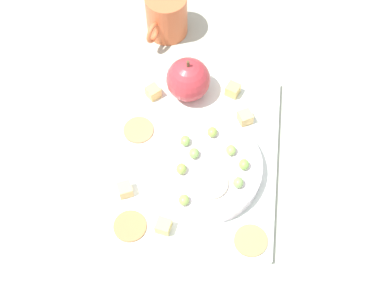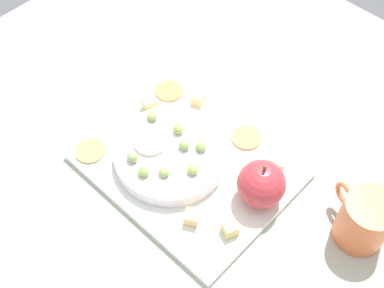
{
  "view_description": "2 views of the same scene",
  "coord_description": "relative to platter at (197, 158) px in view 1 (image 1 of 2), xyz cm",
  "views": [
    {
      "loc": [
        42.71,
        5.97,
        83.74
      ],
      "look_at": [
        1.56,
        1.21,
        8.59
      ],
      "focal_mm": 50.21,
      "sensor_mm": 36.0,
      "label": 1
    },
    {
      "loc": [
        -31.53,
        36.03,
        74.51
      ],
      "look_at": [
        1.75,
        0.84,
        8.11
      ],
      "focal_mm": 47.5,
      "sensor_mm": 36.0,
      "label": 2
    }
  ],
  "objects": [
    {
      "name": "grape_1",
      "position": [
        5.66,
        7.02,
        4.06
      ],
      "size": [
        1.82,
        1.64,
        1.65
      ],
      "primitive_type": "ellipsoid",
      "color": "#89B05F",
      "rests_on": "serving_dish"
    },
    {
      "name": "grape_6",
      "position": [
        -2.97,
        2.1,
        3.99
      ],
      "size": [
        1.82,
        1.64,
        1.51
      ],
      "primitive_type": "ellipsoid",
      "color": "#97B64F",
      "rests_on": "serving_dish"
    },
    {
      "name": "apple_whole",
      "position": [
        -12.64,
        -3.04,
        4.47
      ],
      "size": [
        7.66,
        7.66,
        7.66
      ],
      "primitive_type": "sphere",
      "color": "#C0343C",
      "rests_on": "platter"
    },
    {
      "name": "cup",
      "position": [
        -27.38,
        -8.91,
        3.83
      ],
      "size": [
        10.64,
        7.79,
        8.95
      ],
      "color": "#DC6A3D",
      "rests_on": "table"
    },
    {
      "name": "grape_7",
      "position": [
        -0.88,
        -1.67,
        3.96
      ],
      "size": [
        1.82,
        1.64,
        1.46
      ],
      "primitive_type": "ellipsoid",
      "color": "#8BB855",
      "rests_on": "serving_dish"
    },
    {
      "name": "cheese_cube_3",
      "position": [
        -7.82,
        7.35,
        1.73
      ],
      "size": [
        2.95,
        2.95,
        2.18
      ],
      "primitive_type": "cube",
      "rotation": [
        0.0,
        0.0,
        0.5
      ],
      "color": "#EFC677",
      "rests_on": "platter"
    },
    {
      "name": "cheese_cube_2",
      "position": [
        7.87,
        -10.74,
        1.73
      ],
      "size": [
        2.9,
        2.9,
        2.18
      ],
      "primitive_type": "cube",
      "rotation": [
        0.0,
        0.0,
        0.44
      ],
      "color": "#ECC179",
      "rests_on": "platter"
    },
    {
      "name": "grape_4",
      "position": [
        2.39,
        7.67,
        4.04
      ],
      "size": [
        1.82,
        1.64,
        1.63
      ],
      "primitive_type": "ellipsoid",
      "color": "#88C04F",
      "rests_on": "serving_dish"
    },
    {
      "name": "apple_stem",
      "position": [
        -12.64,
        -3.04,
        8.9
      ],
      "size": [
        0.5,
        0.5,
        1.2
      ],
      "primitive_type": "cylinder",
      "color": "brown",
      "rests_on": "apple_whole"
    },
    {
      "name": "cheese_cube_4",
      "position": [
        -11.23,
        -9.1,
        1.73
      ],
      "size": [
        3.08,
        3.08,
        2.18
      ],
      "primitive_type": "cube",
      "rotation": [
        0.0,
        0.0,
        0.75
      ],
      "color": "#EDC56D",
      "rests_on": "platter"
    },
    {
      "name": "grape_2",
      "position": [
        9.51,
        -1.04,
        3.98
      ],
      "size": [
        1.82,
        1.64,
        1.49
      ],
      "primitive_type": "ellipsoid",
      "color": "#95B956",
      "rests_on": "serving_dish"
    },
    {
      "name": "grape_5",
      "position": [
        0.03,
        5.41,
        3.99
      ],
      "size": [
        1.82,
        1.64,
        1.51
      ],
      "primitive_type": "ellipsoid",
      "color": "#98C05D",
      "rests_on": "serving_dish"
    },
    {
      "name": "table",
      "position": [
        -1.43,
        -2.11,
        -2.16
      ],
      "size": [
        114.11,
        106.91,
        3.04
      ],
      "primitive_type": "cube",
      "color": "#ADB39F",
      "rests_on": "ground"
    },
    {
      "name": "apple_slice_0",
      "position": [
        6.04,
        2.74,
        3.53
      ],
      "size": [
        5.47,
        5.47,
        0.6
      ],
      "primitive_type": "cylinder",
      "color": "beige",
      "rests_on": "serving_dish"
    },
    {
      "name": "grape_0",
      "position": [
        4.3,
        -2.1,
        4.06
      ],
      "size": [
        1.82,
        1.64,
        1.65
      ],
      "primitive_type": "ellipsoid",
      "color": "#9DBD53",
      "rests_on": "serving_dish"
    },
    {
      "name": "platter",
      "position": [
        0.0,
        0.0,
        0.0
      ],
      "size": [
        33.2,
        26.49,
        1.28
      ],
      "primitive_type": "cube",
      "color": "white",
      "rests_on": "table"
    },
    {
      "name": "serving_dish",
      "position": [
        2.66,
        1.37,
        1.94
      ],
      "size": [
        18.82,
        18.82,
        2.59
      ],
      "primitive_type": "cylinder",
      "color": "white",
      "rests_on": "platter"
    },
    {
      "name": "grape_3",
      "position": [
        1.29,
        -0.42,
        3.99
      ],
      "size": [
        1.82,
        1.64,
        1.51
      ],
      "primitive_type": "ellipsoid",
      "color": "#88B35A",
      "rests_on": "serving_dish"
    },
    {
      "name": "cheese_cube_0",
      "position": [
        13.24,
        -3.8,
        1.73
      ],
      "size": [
        2.55,
        2.55,
        2.18
      ],
      "primitive_type": "cube",
      "rotation": [
        0.0,
        0.0,
        1.38
      ],
      "color": "#E0CA73",
      "rests_on": "platter"
    },
    {
      "name": "cracker_1",
      "position": [
        13.54,
        -9.08,
        0.84
      ],
      "size": [
        5.18,
        5.18,
        0.4
      ],
      "primitive_type": "cylinder",
      "color": "#BC824E",
      "rests_on": "platter"
    },
    {
      "name": "cheese_cube_1",
      "position": [
        -13.31,
        4.8,
        1.73
      ],
      "size": [
        2.85,
        2.85,
        2.18
      ],
      "primitive_type": "cube",
      "rotation": [
        0.0,
        0.0,
        1.17
      ],
      "color": "#E4C269",
      "rests_on": "platter"
    },
    {
      "name": "cracker_0",
      "position": [
        -3.75,
        -10.57,
        0.84
      ],
      "size": [
        5.18,
        5.18,
        0.4
      ],
      "primitive_type": "cylinder",
      "color": "tan",
      "rests_on": "platter"
    },
    {
      "name": "cracker_2",
      "position": [
        13.69,
        9.75,
        0.84
      ],
      "size": [
        5.18,
        5.18,
        0.4
      ],
      "primitive_type": "cylinder",
      "color": "tan",
      "rests_on": "platter"
    }
  ]
}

